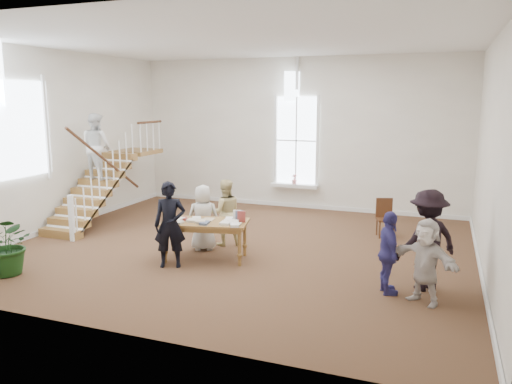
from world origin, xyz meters
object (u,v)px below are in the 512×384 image
at_px(woman_cluster_c, 425,261).
at_px(police_officer, 170,225).
at_px(side_chair, 385,216).
at_px(person_yellow, 225,212).
at_px(woman_cluster_a, 389,253).
at_px(library_table, 206,225).
at_px(floor_plant, 9,245).
at_px(elderly_woman, 203,218).
at_px(woman_cluster_b, 427,240).

bearing_deg(woman_cluster_c, police_officer, -148.85).
bearing_deg(woman_cluster_c, side_chair, 137.90).
bearing_deg(person_yellow, woman_cluster_a, 125.78).
relative_size(police_officer, side_chair, 1.85).
xyz_separation_m(police_officer, person_yellow, (0.40, 1.75, -0.10)).
bearing_deg(library_table, floor_plant, -158.30).
xyz_separation_m(library_table, side_chair, (3.25, 3.14, -0.22)).
distance_m(library_table, person_yellow, 1.11).
height_order(police_officer, woman_cluster_a, police_officer).
distance_m(library_table, woman_cluster_c, 4.39).
distance_m(police_officer, floor_plant, 3.02).
relative_size(person_yellow, woman_cluster_c, 1.07).
height_order(elderly_woman, side_chair, elderly_woman).
height_order(police_officer, side_chair, police_officer).
distance_m(elderly_woman, floor_plant, 3.86).
height_order(woman_cluster_a, woman_cluster_b, woman_cluster_b).
xyz_separation_m(library_table, woman_cluster_a, (3.72, -0.56, -0.01)).
distance_m(library_table, elderly_woman, 0.71).
height_order(elderly_woman, floor_plant, elderly_woman).
xyz_separation_m(woman_cluster_a, floor_plant, (-6.80, -1.57, -0.13)).
bearing_deg(person_yellow, library_table, 62.76).
xyz_separation_m(elderly_woman, woman_cluster_c, (4.68, -1.37, -0.02)).
bearing_deg(woman_cluster_a, elderly_woman, 53.48).
relative_size(elderly_woman, woman_cluster_b, 0.82).
bearing_deg(library_table, police_officer, -138.75).
height_order(woman_cluster_b, floor_plant, woman_cluster_b).
xyz_separation_m(woman_cluster_a, woman_cluster_c, (0.60, -0.20, -0.01)).
height_order(library_table, elderly_woman, elderly_woman).
distance_m(police_officer, person_yellow, 1.80).
bearing_deg(library_table, side_chair, 31.03).
relative_size(police_officer, woman_cluster_c, 1.21).
xyz_separation_m(police_officer, woman_cluster_c, (4.78, -0.12, -0.15)).
xyz_separation_m(library_table, elderly_woman, (-0.36, 0.61, -0.01)).
relative_size(woman_cluster_b, floor_plant, 1.51).
bearing_deg(person_yellow, side_chair, -178.87).
height_order(elderly_woman, woman_cluster_b, woman_cluster_b).
bearing_deg(floor_plant, side_chair, 39.79).
distance_m(police_officer, woman_cluster_c, 4.79).
relative_size(person_yellow, floor_plant, 1.29).
height_order(police_officer, woman_cluster_c, police_officer).
relative_size(woman_cluster_a, side_chair, 1.56).
height_order(woman_cluster_c, floor_plant, woman_cluster_c).
height_order(person_yellow, woman_cluster_a, person_yellow).
distance_m(police_officer, woman_cluster_b, 4.81).
distance_m(person_yellow, woman_cluster_b, 4.55).
bearing_deg(person_yellow, floor_plant, 16.64).
relative_size(library_table, side_chair, 2.04).
bearing_deg(woman_cluster_a, person_yellow, 45.65).
bearing_deg(side_chair, woman_cluster_c, -94.19).
distance_m(elderly_woman, woman_cluster_a, 4.25).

